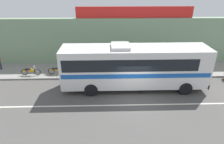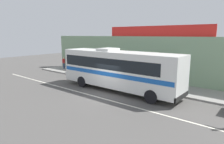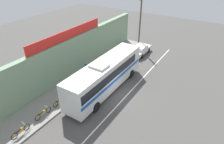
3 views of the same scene
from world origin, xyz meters
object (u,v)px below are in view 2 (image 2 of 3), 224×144
Objects in this scene: pedestrian_near_shop at (154,75)px; pedestrian_far_right at (121,71)px; pedestrian_far_left at (64,62)px; intercity_bus at (117,68)px; motorcycle_purple at (72,69)px; motorcycle_blue at (99,74)px; motorcycle_red at (86,72)px.

pedestrian_far_right is (-3.52, -0.83, 0.06)m from pedestrian_near_shop.
pedestrian_far_left is (-10.85, 0.66, -0.01)m from pedestrian_far_right.
pedestrian_near_shop is at bearing 67.92° from intercity_bus.
motorcycle_purple is 1.16× the size of pedestrian_near_shop.
intercity_bus reaches higher than pedestrian_far_right.
motorcycle_blue is 1.18× the size of pedestrian_far_left.
motorcycle_red is at bearing 159.89° from intercity_bus.
motorcycle_blue and motorcycle_purple have the same top height.
pedestrian_far_left is (-12.75, 3.81, -0.98)m from intercity_bus.
pedestrian_near_shop is at bearing 13.62° from motorcycle_blue.
intercity_bus is 6.99× the size of pedestrian_far_right.
pedestrian_near_shop is 0.96× the size of pedestrian_far_left.
motorcycle_red is at bearing -172.32° from pedestrian_far_right.
intercity_bus is at bearing -16.63° from pedestrian_far_left.
pedestrian_far_right is (2.71, 0.68, 0.54)m from motorcycle_blue.
motorcycle_blue is 2.19m from motorcycle_red.
motorcycle_blue is 6.42m from pedestrian_near_shop.
pedestrian_far_left is (-14.36, -0.17, 0.04)m from pedestrian_near_shop.
motorcycle_red is 4.97m from pedestrian_far_right.
motorcycle_blue is at bearing 1.17° from motorcycle_purple.
motorcycle_red is 1.15× the size of pedestrian_far_left.
motorcycle_purple is at bearing -22.56° from pedestrian_far_left.
pedestrian_far_left reaches higher than motorcycle_purple.
pedestrian_near_shop is (6.22, 1.51, 0.48)m from motorcycle_blue.
intercity_bus is 6.37× the size of motorcycle_purple.
pedestrian_far_right reaches higher than motorcycle_red.
intercity_bus is 9.72m from motorcycle_purple.
pedestrian_near_shop reaches higher than motorcycle_blue.
pedestrian_near_shop is at bearing 8.36° from motorcycle_purple.
intercity_bus reaches higher than pedestrian_far_left.
motorcycle_blue and motorcycle_red have the same top height.
intercity_bus is at bearing -58.90° from pedestrian_far_right.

